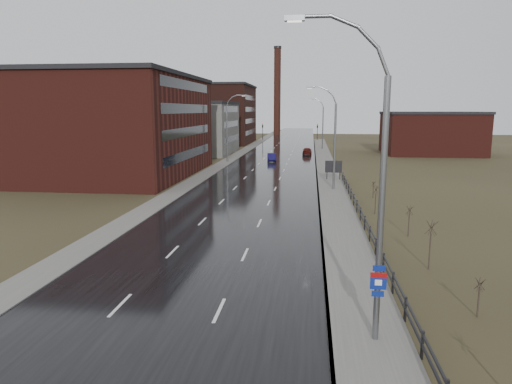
% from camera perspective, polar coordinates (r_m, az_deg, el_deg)
% --- Properties ---
extents(ground, '(320.00, 320.00, 0.00)m').
position_cam_1_polar(ground, '(18.21, -14.81, -19.17)').
color(ground, '#2D2819').
rests_on(ground, ground).
extents(road, '(14.00, 300.00, 0.06)m').
position_cam_1_polar(road, '(75.44, 2.10, 3.51)').
color(road, black).
rests_on(road, ground).
extents(sidewalk_right, '(3.20, 180.00, 0.18)m').
position_cam_1_polar(sidewalk_right, '(50.49, 9.48, 0.11)').
color(sidewalk_right, '#595651').
rests_on(sidewalk_right, ground).
extents(curb_right, '(0.16, 180.00, 0.18)m').
position_cam_1_polar(curb_right, '(50.44, 7.75, 0.14)').
color(curb_right, slate).
rests_on(curb_right, ground).
extents(sidewalk_left, '(2.40, 260.00, 0.12)m').
position_cam_1_polar(sidewalk_left, '(76.55, -4.04, 3.61)').
color(sidewalk_left, '#595651').
rests_on(sidewalk_left, ground).
extents(warehouse_near, '(22.44, 28.56, 13.50)m').
position_cam_1_polar(warehouse_near, '(65.60, -17.81, 7.93)').
color(warehouse_near, '#471914').
rests_on(warehouse_near, ground).
extents(warehouse_mid, '(16.32, 20.40, 10.50)m').
position_cam_1_polar(warehouse_mid, '(95.84, -7.85, 7.99)').
color(warehouse_mid, slate).
rests_on(warehouse_mid, ground).
extents(warehouse_far, '(26.52, 24.48, 15.50)m').
position_cam_1_polar(warehouse_far, '(126.10, -6.63, 9.66)').
color(warehouse_far, '#331611').
rests_on(warehouse_far, ground).
extents(building_right, '(18.36, 16.32, 8.50)m').
position_cam_1_polar(building_right, '(99.73, 20.99, 6.92)').
color(building_right, '#471914').
rests_on(building_right, ground).
extents(smokestack, '(2.70, 2.70, 30.70)m').
position_cam_1_polar(smokestack, '(165.25, 2.67, 12.52)').
color(smokestack, '#331611').
rests_on(smokestack, ground).
extents(streetlight_main, '(3.91, 0.29, 12.11)m').
position_cam_1_polar(streetlight_main, '(17.05, 14.45, 0.53)').
color(streetlight_main, slate).
rests_on(streetlight_main, ground).
extents(streetlight_right_mid, '(3.36, 0.28, 11.35)m').
position_cam_1_polar(streetlight_right_mid, '(50.81, 9.51, 6.70)').
color(streetlight_right_mid, slate).
rests_on(streetlight_right_mid, ground).
extents(streetlight_left, '(3.36, 0.28, 11.35)m').
position_cam_1_polar(streetlight_left, '(77.97, -3.45, 8.00)').
color(streetlight_left, slate).
rests_on(streetlight_left, ground).
extents(streetlight_right_far, '(3.36, 0.28, 11.35)m').
position_cam_1_polar(streetlight_right_far, '(104.74, 8.20, 8.48)').
color(streetlight_right_far, slate).
rests_on(streetlight_right_far, ground).
extents(guardrail, '(0.10, 53.05, 1.10)m').
position_cam_1_polar(guardrail, '(34.21, 13.58, -3.80)').
color(guardrail, black).
rests_on(guardrail, ground).
extents(shrub_b, '(0.42, 0.44, 1.75)m').
position_cam_1_polar(shrub_b, '(22.24, 26.09, -11.68)').
color(shrub_b, '#382D23').
rests_on(shrub_b, ground).
extents(shrub_c, '(0.66, 0.70, 2.81)m').
position_cam_1_polar(shrub_c, '(27.34, 20.94, -6.04)').
color(shrub_c, '#382D23').
rests_on(shrub_c, ground).
extents(shrub_d, '(0.53, 0.56, 2.22)m').
position_cam_1_polar(shrub_d, '(33.90, 18.58, -3.37)').
color(shrub_d, '#382D23').
rests_on(shrub_d, ground).
extents(shrub_e, '(0.59, 0.62, 2.49)m').
position_cam_1_polar(shrub_e, '(40.34, 14.72, -0.85)').
color(shrub_e, '#382D23').
rests_on(shrub_e, ground).
extents(shrub_f, '(0.42, 0.44, 1.73)m').
position_cam_1_polar(shrub_f, '(47.71, 14.45, 0.35)').
color(shrub_f, '#382D23').
rests_on(shrub_f, ground).
extents(billboard, '(2.09, 0.17, 2.56)m').
position_cam_1_polar(billboard, '(58.26, 9.67, 3.06)').
color(billboard, black).
rests_on(billboard, ground).
extents(traffic_light_left, '(0.58, 2.73, 5.30)m').
position_cam_1_polar(traffic_light_left, '(135.48, 0.84, 8.43)').
color(traffic_light_left, black).
rests_on(traffic_light_left, ground).
extents(traffic_light_right, '(0.58, 2.73, 5.30)m').
position_cam_1_polar(traffic_light_right, '(134.75, 7.69, 8.33)').
color(traffic_light_right, black).
rests_on(traffic_light_right, ground).
extents(car_near, '(1.95, 4.33, 1.38)m').
position_cam_1_polar(car_near, '(79.46, 1.97, 4.33)').
color(car_near, '#120D44').
rests_on(car_near, ground).
extents(car_far, '(1.90, 4.46, 1.50)m').
position_cam_1_polar(car_far, '(91.41, 6.41, 5.08)').
color(car_far, '#460F0B').
rests_on(car_far, ground).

